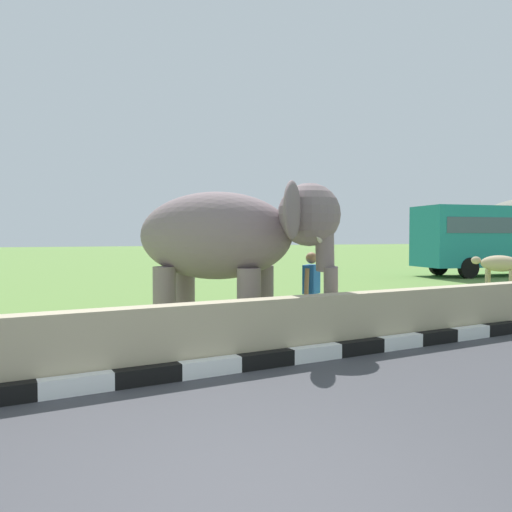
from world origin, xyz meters
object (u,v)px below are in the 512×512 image
person_handler (311,288)px  cow_near (499,264)px  elephant (232,238)px  bus_teal (503,235)px

person_handler → cow_near: person_handler is taller
person_handler → elephant: bearing=167.5°
elephant → cow_near: bearing=17.7°
person_handler → cow_near: 13.52m
elephant → bus_teal: (19.27, 7.98, 0.15)m
elephant → cow_near: (14.21, 4.54, -1.07)m
person_handler → cow_near: bearing=21.3°
person_handler → bus_teal: 19.57m
cow_near → elephant: bearing=-162.3°
bus_teal → cow_near: 6.24m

